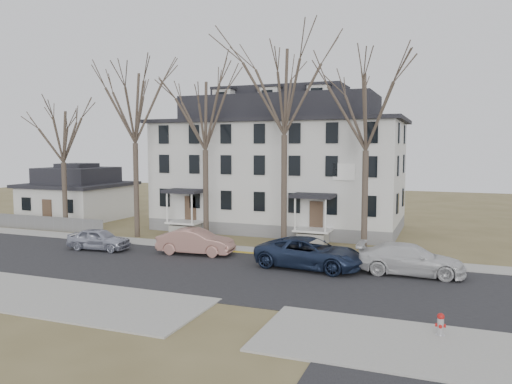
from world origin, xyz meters
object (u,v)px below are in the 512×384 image
at_px(small_house, 78,196).
at_px(bicycle_left, 175,227).
at_px(fire_hydrant, 441,325).
at_px(tree_mid_left, 205,111).
at_px(tree_center, 285,86).
at_px(car_silver, 99,240).
at_px(car_navy, 310,254).
at_px(car_tan, 196,242).
at_px(boarding_house, 280,166).
at_px(car_white, 410,260).
at_px(tree_bungalow, 63,133).
at_px(tree_far_left, 134,103).
at_px(tree_mid_right, 367,106).

height_order(small_house, bicycle_left, small_house).
bearing_deg(fire_hydrant, tree_mid_left, 140.69).
bearing_deg(tree_center, car_silver, -155.31).
bearing_deg(tree_mid_left, car_navy, -28.85).
bearing_deg(tree_mid_left, car_tan, -72.28).
distance_m(boarding_house, bicycle_left, 10.25).
bearing_deg(car_white, bicycle_left, 67.87).
relative_size(tree_center, car_navy, 2.35).
bearing_deg(fire_hydrant, tree_center, 127.75).
relative_size(small_house, tree_center, 0.59).
height_order(tree_mid_left, tree_bungalow, tree_mid_left).
relative_size(boarding_house, bicycle_left, 11.37).
height_order(tree_far_left, tree_mid_right, tree_far_left).
bearing_deg(car_navy, tree_center, 38.08).
bearing_deg(boarding_house, tree_far_left, -137.82).
bearing_deg(tree_bungalow, tree_mid_right, 0.00).
xyz_separation_m(boarding_house, tree_mid_left, (-3.00, -8.15, 4.22)).
height_order(tree_mid_right, car_white, tree_mid_right).
bearing_deg(car_white, car_navy, 94.79).
bearing_deg(car_tan, bicycle_left, 33.04).
bearing_deg(bicycle_left, tree_far_left, 173.29).
bearing_deg(tree_far_left, fire_hydrant, -30.94).
bearing_deg(tree_bungalow, fire_hydrant, -24.55).
bearing_deg(boarding_house, tree_mid_right, -43.81).
relative_size(small_house, car_navy, 1.39).
bearing_deg(tree_mid_right, car_tan, -158.08).
bearing_deg(tree_mid_left, tree_bungalow, 180.00).
height_order(tree_mid_right, car_navy, tree_mid_right).
height_order(small_house, tree_bungalow, tree_bungalow).
bearing_deg(bicycle_left, car_white, -83.42).
height_order(car_tan, fire_hydrant, car_tan).
xyz_separation_m(tree_center, car_white, (8.72, -4.49, -10.26)).
xyz_separation_m(car_tan, car_navy, (7.91, -0.98, 0.05)).
bearing_deg(tree_center, tree_mid_right, 0.00).
height_order(tree_center, car_tan, tree_center).
distance_m(tree_mid_left, fire_hydrant, 23.08).
bearing_deg(tree_mid_left, tree_center, 0.00).
relative_size(tree_far_left, car_tan, 2.76).
distance_m(car_tan, bicycle_left, 8.74).
bearing_deg(car_silver, car_tan, -85.04).
bearing_deg(tree_mid_right, small_house, 167.73).
distance_m(tree_center, tree_bungalow, 19.23).
distance_m(tree_bungalow, car_navy, 23.91).
relative_size(small_house, car_silver, 2.03).
bearing_deg(small_house, boarding_house, 5.59).
xyz_separation_m(tree_center, car_tan, (-4.69, -4.10, -10.26)).
height_order(tree_bungalow, car_silver, tree_bungalow).
height_order(tree_mid_left, tree_center, tree_center).
distance_m(small_house, tree_far_left, 15.00).
distance_m(tree_far_left, tree_mid_left, 6.05).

